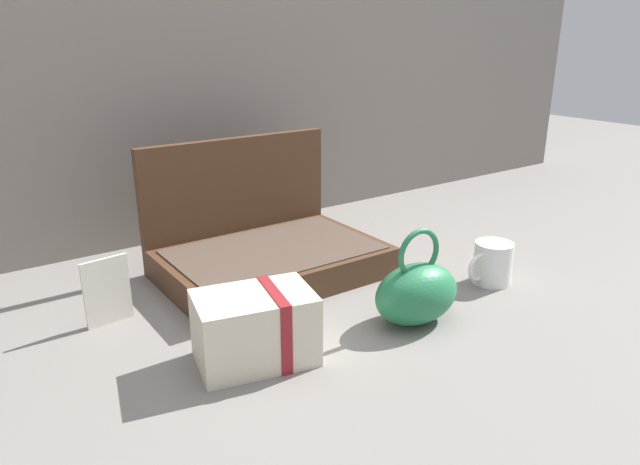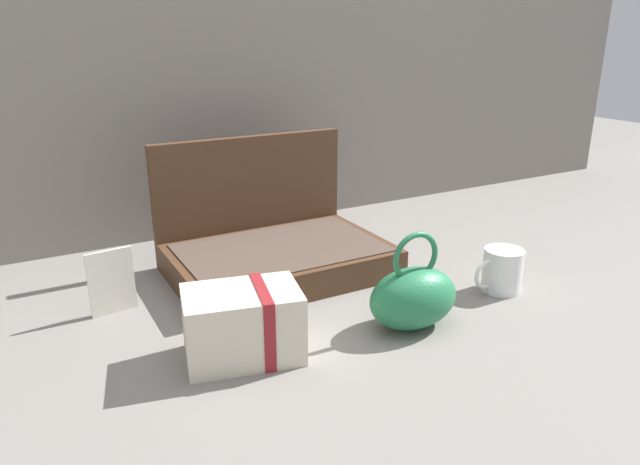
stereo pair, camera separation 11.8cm
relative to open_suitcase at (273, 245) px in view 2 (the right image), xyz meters
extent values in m
plane|color=slate|center=(0.01, -0.20, -0.06)|extent=(6.00, 6.00, 0.00)
cube|color=#4C301E|center=(0.00, -0.04, -0.03)|extent=(0.50, 0.33, 0.07)
cube|color=#4C3D33|center=(0.00, -0.04, 0.01)|extent=(0.46, 0.29, 0.00)
cube|color=#4C301E|center=(0.00, 0.13, 0.09)|extent=(0.50, 0.02, 0.31)
ellipsoid|color=#237247|center=(0.12, -0.39, 0.00)|extent=(0.19, 0.13, 0.12)
torus|color=#237247|center=(0.12, -0.39, 0.08)|extent=(0.10, 0.02, 0.10)
cube|color=beige|center=(-0.21, -0.34, 0.00)|extent=(0.23, 0.17, 0.13)
cube|color=maroon|center=(-0.18, -0.34, 0.00)|extent=(0.05, 0.14, 0.13)
cylinder|color=white|center=(0.40, -0.36, -0.02)|extent=(0.09, 0.09, 0.10)
torus|color=white|center=(0.35, -0.36, -0.02)|extent=(0.07, 0.01, 0.07)
cube|color=silver|center=(-0.38, -0.05, 0.00)|extent=(0.09, 0.02, 0.14)
camera|label=1|loc=(-0.64, -1.13, 0.49)|focal=32.51mm
camera|label=2|loc=(-0.54, -1.20, 0.49)|focal=32.51mm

